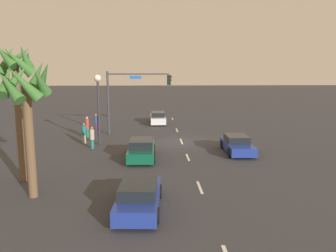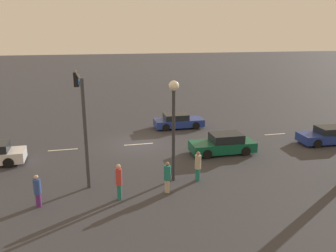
# 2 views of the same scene
# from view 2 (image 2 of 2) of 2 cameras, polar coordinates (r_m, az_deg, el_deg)

# --- Properties ---
(ground_plane) EXTENTS (220.00, 220.00, 0.00)m
(ground_plane) POSITION_cam_2_polar(r_m,az_deg,el_deg) (25.57, -4.85, -3.08)
(ground_plane) COLOR #333338
(lane_stripe_1) EXTENTS (1.84, 0.14, 0.01)m
(lane_stripe_1) POSITION_cam_2_polar(r_m,az_deg,el_deg) (29.29, 17.52, -1.32)
(lane_stripe_1) COLOR silver
(lane_stripe_1) RESTS_ON ground_plane
(lane_stripe_2) EXTENTS (1.84, 0.14, 0.01)m
(lane_stripe_2) POSITION_cam_2_polar(r_m,az_deg,el_deg) (26.77, 6.29, -2.24)
(lane_stripe_2) COLOR silver
(lane_stripe_2) RESTS_ON ground_plane
(lane_stripe_3) EXTENTS (2.18, 0.14, 0.01)m
(lane_stripe_3) POSITION_cam_2_polar(r_m,az_deg,el_deg) (25.56, -4.95, -3.07)
(lane_stripe_3) COLOR silver
(lane_stripe_3) RESTS_ON ground_plane
(lane_stripe_4) EXTENTS (2.06, 0.14, 0.01)m
(lane_stripe_4) POSITION_cam_2_polar(r_m,az_deg,el_deg) (25.42, -17.23, -3.84)
(lane_stripe_4) COLOR silver
(lane_stripe_4) RESTS_ON ground_plane
(car_0) EXTENTS (4.27, 1.93, 1.26)m
(car_0) POSITION_cam_2_polar(r_m,az_deg,el_deg) (29.72, 1.69, 0.82)
(car_0) COLOR navy
(car_0) RESTS_ON ground_plane
(car_2) EXTENTS (4.42, 2.04, 1.28)m
(car_2) POSITION_cam_2_polar(r_m,az_deg,el_deg) (28.25, 25.34, -1.48)
(car_2) COLOR navy
(car_2) RESTS_ON ground_plane
(car_3) EXTENTS (4.46, 1.90, 1.39)m
(car_3) POSITION_cam_2_polar(r_m,az_deg,el_deg) (23.79, 9.26, -3.04)
(car_3) COLOR #0F5138
(car_3) RESTS_ON ground_plane
(traffic_signal) EXTENTS (0.76, 6.13, 5.92)m
(traffic_signal) POSITION_cam_2_polar(r_m,az_deg,el_deg) (19.94, -14.38, 3.36)
(traffic_signal) COLOR #38383D
(traffic_signal) RESTS_ON ground_plane
(streetlamp) EXTENTS (0.56, 0.56, 5.67)m
(streetlamp) POSITION_cam_2_polar(r_m,az_deg,el_deg) (18.24, 0.95, 2.49)
(streetlamp) COLOR #2D2D33
(streetlamp) RESTS_ON ground_plane
(pedestrian_0) EXTENTS (0.49, 0.49, 1.69)m
(pedestrian_0) POSITION_cam_2_polar(r_m,az_deg,el_deg) (17.80, -0.12, -8.48)
(pedestrian_0) COLOR #B2A58C
(pedestrian_0) RESTS_ON ground_plane
(pedestrian_1) EXTENTS (0.48, 0.48, 1.64)m
(pedestrian_1) POSITION_cam_2_polar(r_m,az_deg,el_deg) (17.57, -21.07, -10.03)
(pedestrian_1) COLOR #59266B
(pedestrian_1) RESTS_ON ground_plane
(pedestrian_2) EXTENTS (0.49, 0.49, 1.74)m
(pedestrian_2) POSITION_cam_2_polar(r_m,az_deg,el_deg) (19.21, 5.05, -6.60)
(pedestrian_2) COLOR #1E7266
(pedestrian_2) RESTS_ON ground_plane
(pedestrian_3) EXTENTS (0.39, 0.39, 1.88)m
(pedestrian_3) POSITION_cam_2_polar(r_m,az_deg,el_deg) (17.21, -8.24, -9.07)
(pedestrian_3) COLOR #1E7266
(pedestrian_3) RESTS_ON ground_plane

